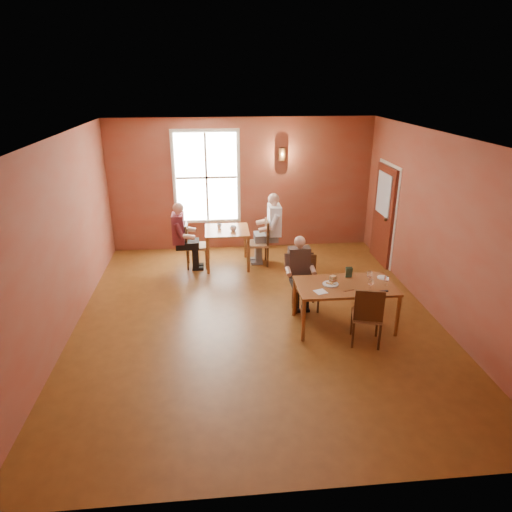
{
  "coord_description": "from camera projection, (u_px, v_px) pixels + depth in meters",
  "views": [
    {
      "loc": [
        -0.69,
        -6.78,
        3.83
      ],
      "look_at": [
        0.0,
        0.2,
        1.05
      ],
      "focal_mm": 32.0,
      "sensor_mm": 36.0,
      "label": 1
    }
  ],
  "objects": [
    {
      "name": "ground",
      "position": [
        257.0,
        318.0,
        7.75
      ],
      "size": [
        6.0,
        7.0,
        0.01
      ],
      "primitive_type": "cube",
      "color": "brown",
      "rests_on": "ground"
    },
    {
      "name": "wall_back",
      "position": [
        242.0,
        185.0,
        10.43
      ],
      "size": [
        6.0,
        0.04,
        3.0
      ],
      "primitive_type": "cube",
      "color": "brown",
      "rests_on": "ground"
    },
    {
      "name": "wall_front",
      "position": [
        298.0,
        364.0,
        3.96
      ],
      "size": [
        6.0,
        0.04,
        3.0
      ],
      "primitive_type": "cube",
      "color": "brown",
      "rests_on": "ground"
    },
    {
      "name": "wall_left",
      "position": [
        61.0,
        240.0,
        6.92
      ],
      "size": [
        0.04,
        7.0,
        3.0
      ],
      "primitive_type": "cube",
      "color": "brown",
      "rests_on": "ground"
    },
    {
      "name": "wall_right",
      "position": [
        439.0,
        228.0,
        7.47
      ],
      "size": [
        0.04,
        7.0,
        3.0
      ],
      "primitive_type": "cube",
      "color": "brown",
      "rests_on": "ground"
    },
    {
      "name": "ceiling",
      "position": [
        257.0,
        137.0,
        6.64
      ],
      "size": [
        6.0,
        7.0,
        0.04
      ],
      "primitive_type": "cube",
      "color": "white",
      "rests_on": "wall_back"
    },
    {
      "name": "window",
      "position": [
        206.0,
        177.0,
        10.24
      ],
      "size": [
        1.36,
        0.1,
        1.96
      ],
      "primitive_type": "cube",
      "color": "white",
      "rests_on": "wall_back"
    },
    {
      "name": "door",
      "position": [
        383.0,
        215.0,
        9.76
      ],
      "size": [
        0.12,
        1.04,
        2.1
      ],
      "primitive_type": "cube",
      "color": "maroon",
      "rests_on": "ground"
    },
    {
      "name": "wall_sconce",
      "position": [
        282.0,
        154.0,
        10.16
      ],
      "size": [
        0.16,
        0.16,
        0.28
      ],
      "primitive_type": "cylinder",
      "color": "brown",
      "rests_on": "wall_back"
    },
    {
      "name": "main_table",
      "position": [
        344.0,
        305.0,
        7.38
      ],
      "size": [
        1.56,
        0.88,
        0.73
      ],
      "primitive_type": null,
      "color": "brown",
      "rests_on": "ground"
    },
    {
      "name": "chair_diner_main",
      "position": [
        306.0,
        284.0,
        7.9
      ],
      "size": [
        0.41,
        0.41,
        0.93
      ],
      "primitive_type": null,
      "rotation": [
        0.0,
        0.0,
        3.14
      ],
      "color": "#3E2110",
      "rests_on": "ground"
    },
    {
      "name": "diner_main",
      "position": [
        306.0,
        277.0,
        7.82
      ],
      "size": [
        0.49,
        0.49,
        1.22
      ],
      "primitive_type": null,
      "rotation": [
        0.0,
        0.0,
        3.14
      ],
      "color": "black",
      "rests_on": "ground"
    },
    {
      "name": "chair_empty",
      "position": [
        367.0,
        314.0,
        6.87
      ],
      "size": [
        0.52,
        0.52,
        0.96
      ],
      "primitive_type": null,
      "rotation": [
        0.0,
        0.0,
        -0.25
      ],
      "color": "brown",
      "rests_on": "ground"
    },
    {
      "name": "plate_food",
      "position": [
        331.0,
        284.0,
        7.25
      ],
      "size": [
        0.31,
        0.31,
        0.03
      ],
      "primitive_type": "cylinder",
      "rotation": [
        0.0,
        0.0,
        0.26
      ],
      "color": "white",
      "rests_on": "main_table"
    },
    {
      "name": "sandwich",
      "position": [
        333.0,
        280.0,
        7.3
      ],
      "size": [
        0.11,
        0.11,
        0.1
      ],
      "primitive_type": "cube",
      "rotation": [
        0.0,
        0.0,
        0.52
      ],
      "color": "tan",
      "rests_on": "main_table"
    },
    {
      "name": "goblet_a",
      "position": [
        370.0,
        276.0,
        7.33
      ],
      "size": [
        0.09,
        0.09,
        0.19
      ],
      "primitive_type": null,
      "rotation": [
        0.0,
        0.0,
        -0.3
      ],
      "color": "white",
      "rests_on": "main_table"
    },
    {
      "name": "goblet_b",
      "position": [
        386.0,
        281.0,
        7.2
      ],
      "size": [
        0.09,
        0.09,
        0.17
      ],
      "primitive_type": null,
      "rotation": [
        0.0,
        0.0,
        0.4
      ],
      "color": "white",
      "rests_on": "main_table"
    },
    {
      "name": "goblet_c",
      "position": [
        371.0,
        284.0,
        7.07
      ],
      "size": [
        0.09,
        0.09,
        0.18
      ],
      "primitive_type": null,
      "rotation": [
        0.0,
        0.0,
        -0.36
      ],
      "color": "white",
      "rests_on": "main_table"
    },
    {
      "name": "menu_stand",
      "position": [
        349.0,
        272.0,
        7.49
      ],
      "size": [
        0.11,
        0.06,
        0.18
      ],
      "primitive_type": "cube",
      "rotation": [
        0.0,
        0.0,
        -0.05
      ],
      "color": "#264330",
      "rests_on": "main_table"
    },
    {
      "name": "knife",
      "position": [
        349.0,
        291.0,
        7.04
      ],
      "size": [
        0.19,
        0.07,
        0.0
      ],
      "primitive_type": "cube",
      "rotation": [
        0.0,
        0.0,
        0.27
      ],
      "color": "silver",
      "rests_on": "main_table"
    },
    {
      "name": "napkin",
      "position": [
        321.0,
        292.0,
        7.01
      ],
      "size": [
        0.22,
        0.22,
        0.01
      ],
      "primitive_type": "cube",
      "rotation": [
        0.0,
        0.0,
        0.31
      ],
      "color": "silver",
      "rests_on": "main_table"
    },
    {
      "name": "side_plate",
      "position": [
        383.0,
        278.0,
        7.49
      ],
      "size": [
        0.24,
        0.24,
        0.01
      ],
      "primitive_type": "cylinder",
      "rotation": [
        0.0,
        0.0,
        -0.39
      ],
      "color": "white",
      "rests_on": "main_table"
    },
    {
      "name": "sunglasses",
      "position": [
        384.0,
        291.0,
        7.02
      ],
      "size": [
        0.13,
        0.06,
        0.02
      ],
      "primitive_type": "cube",
      "rotation": [
        0.0,
        0.0,
        0.12
      ],
      "color": "black",
      "rests_on": "main_table"
    },
    {
      "name": "second_table",
      "position": [
        227.0,
        248.0,
        9.76
      ],
      "size": [
        0.92,
        0.92,
        0.81
      ],
      "primitive_type": null,
      "color": "brown",
      "rests_on": "ground"
    },
    {
      "name": "chair_diner_white",
      "position": [
        258.0,
        242.0,
        9.78
      ],
      "size": [
        0.44,
        0.44,
        0.99
      ],
      "primitive_type": null,
      "rotation": [
        0.0,
        0.0,
        1.57
      ],
      "color": "#452A16",
      "rests_on": "ground"
    },
    {
      "name": "diner_white",
      "position": [
        259.0,
        232.0,
        9.69
      ],
      "size": [
        0.59,
        0.59,
        1.49
      ],
      "primitive_type": null,
      "rotation": [
        0.0,
        0.0,
        1.57
      ],
      "color": "white",
      "rests_on": "ground"
    },
    {
      "name": "chair_diner_maroon",
      "position": [
        197.0,
        245.0,
        9.67
      ],
      "size": [
        0.43,
        0.43,
        0.97
      ],
      "primitive_type": null,
      "rotation": [
        0.0,
        0.0,
        -1.57
      ],
      "color": "#572A15",
      "rests_on": "ground"
    },
    {
      "name": "diner_maroon",
      "position": [
        195.0,
        236.0,
        9.58
      ],
      "size": [
        0.56,
        0.56,
        1.4
      ],
      "primitive_type": null,
      "rotation": [
        0.0,
        0.0,
        -1.57
      ],
      "color": "maroon",
      "rests_on": "ground"
    },
    {
      "name": "cup_a",
      "position": [
        233.0,
        229.0,
        9.51
      ],
      "size": [
        0.15,
        0.15,
        0.1
      ],
      "primitive_type": "imported",
      "rotation": [
        0.0,
        0.0,
        -0.12
      ],
      "color": "white",
      "rests_on": "second_table"
    },
    {
      "name": "cup_b",
      "position": [
        219.0,
        226.0,
        9.66
      ],
      "size": [
        0.13,
        0.13,
        0.1
      ],
      "primitive_type": "imported",
      "rotation": [
        0.0,
        0.0,
        -0.31
      ],
      "color": "white",
      "rests_on": "second_table"
    }
  ]
}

